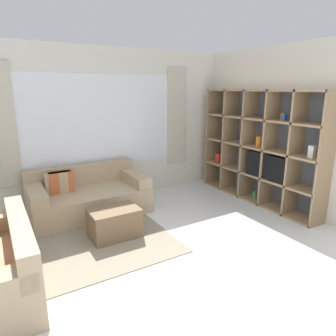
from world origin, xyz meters
TOP-DOWN VIEW (x-y plane):
  - ground_plane at (0.00, 0.00)m, footprint 16.00×16.00m
  - wall_back at (0.00, 3.24)m, footprint 6.27×0.11m
  - wall_right at (2.57, 1.61)m, footprint 0.07×4.41m
  - area_rug at (-1.02, 1.67)m, footprint 2.64×1.74m
  - shelving_unit at (2.38, 1.70)m, footprint 0.38×2.54m
  - couch_main at (-0.47, 2.71)m, footprint 1.84×0.99m
  - ottoman at (-0.40, 1.69)m, footprint 0.66×0.46m

SIDE VIEW (x-z plane):
  - ground_plane at x=0.00m, z-range 0.00..0.00m
  - area_rug at x=-1.02m, z-range 0.00..0.01m
  - ottoman at x=-0.40m, z-range 0.00..0.41m
  - couch_main at x=-0.47m, z-range -0.09..0.65m
  - shelving_unit at x=2.38m, z-range -0.01..1.98m
  - wall_right at x=2.57m, z-range 0.00..2.70m
  - wall_back at x=0.00m, z-range 0.01..2.71m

